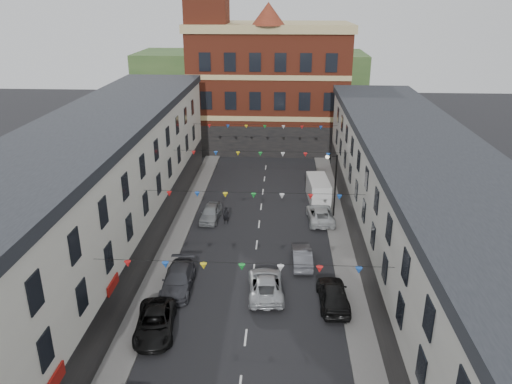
% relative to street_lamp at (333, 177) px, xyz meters
% --- Properties ---
extents(ground, '(160.00, 160.00, 0.00)m').
position_rel_street_lamp_xyz_m(ground, '(-6.55, -14.00, -3.90)').
color(ground, black).
rests_on(ground, ground).
extents(pavement_left, '(1.80, 64.00, 0.15)m').
position_rel_street_lamp_xyz_m(pavement_left, '(-13.45, -12.00, -3.83)').
color(pavement_left, '#605E5B').
rests_on(pavement_left, ground).
extents(pavement_right, '(1.80, 64.00, 0.15)m').
position_rel_street_lamp_xyz_m(pavement_right, '(0.35, -12.00, -3.83)').
color(pavement_right, '#605E5B').
rests_on(pavement_right, ground).
extents(terrace_left, '(8.40, 56.00, 10.70)m').
position_rel_street_lamp_xyz_m(terrace_left, '(-18.33, -13.00, 1.44)').
color(terrace_left, silver).
rests_on(terrace_left, ground).
extents(terrace_right, '(8.40, 56.00, 9.70)m').
position_rel_street_lamp_xyz_m(terrace_right, '(5.23, -13.00, 0.95)').
color(terrace_right, beige).
rests_on(terrace_right, ground).
extents(civic_building, '(20.60, 13.30, 18.50)m').
position_rel_street_lamp_xyz_m(civic_building, '(-6.55, 23.95, 4.23)').
color(civic_building, maroon).
rests_on(civic_building, ground).
extents(clock_tower, '(5.60, 5.60, 30.00)m').
position_rel_street_lamp_xyz_m(clock_tower, '(-14.05, 21.00, 11.03)').
color(clock_tower, maroon).
rests_on(clock_tower, ground).
extents(distant_hill, '(40.00, 14.00, 10.00)m').
position_rel_street_lamp_xyz_m(distant_hill, '(-10.55, 48.00, 1.10)').
color(distant_hill, '#2E4B23').
rests_on(distant_hill, ground).
extents(street_lamp, '(1.10, 0.36, 6.00)m').
position_rel_street_lamp_xyz_m(street_lamp, '(0.00, 0.00, 0.00)').
color(street_lamp, black).
rests_on(street_lamp, ground).
extents(car_left_c, '(2.88, 5.15, 1.36)m').
position_rel_street_lamp_xyz_m(car_left_c, '(-12.05, -17.76, -3.22)').
color(car_left_c, black).
rests_on(car_left_c, ground).
extents(car_left_d, '(2.18, 5.04, 1.44)m').
position_rel_street_lamp_xyz_m(car_left_d, '(-11.63, -12.90, -3.18)').
color(car_left_d, '#37383E').
rests_on(car_left_d, ground).
extents(car_left_e, '(1.87, 4.15, 1.38)m').
position_rel_street_lamp_xyz_m(car_left_e, '(-11.00, -1.26, -3.21)').
color(car_left_e, gray).
rests_on(car_left_e, ground).
extents(car_right_d, '(2.10, 4.80, 1.61)m').
position_rel_street_lamp_xyz_m(car_right_d, '(-1.05, -14.30, -3.10)').
color(car_right_d, black).
rests_on(car_right_d, ground).
extents(car_right_e, '(1.59, 4.17, 1.36)m').
position_rel_street_lamp_xyz_m(car_right_e, '(-2.95, -8.99, -3.23)').
color(car_right_e, '#54555C').
rests_on(car_right_e, ground).
extents(car_right_f, '(2.52, 4.99, 1.35)m').
position_rel_street_lamp_xyz_m(car_right_f, '(-1.05, -1.02, -3.23)').
color(car_right_f, silver).
rests_on(car_right_f, ground).
extents(moving_car, '(2.69, 5.21, 1.41)m').
position_rel_street_lamp_xyz_m(moving_car, '(-5.54, -13.17, -3.20)').
color(moving_car, '#B1B4B9').
rests_on(moving_car, ground).
extents(white_van, '(2.27, 5.07, 2.18)m').
position_rel_street_lamp_xyz_m(white_van, '(-0.95, 4.14, -2.81)').
color(white_van, silver).
rests_on(white_van, ground).
extents(pedestrian, '(0.61, 0.43, 1.60)m').
position_rel_street_lamp_xyz_m(pedestrian, '(-9.50, -2.04, -3.11)').
color(pedestrian, black).
rests_on(pedestrian, ground).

